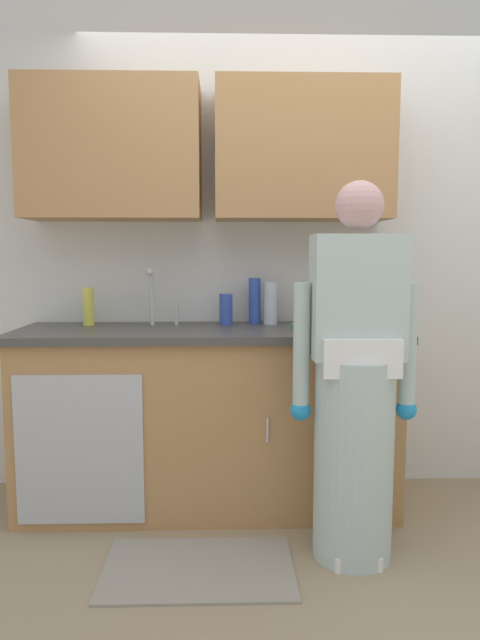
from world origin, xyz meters
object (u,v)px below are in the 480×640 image
Objects in this scene: bottle_water_short at (255,301)px; bottle_soap at (330,308)px; person_at_sink at (355,402)px; sponge at (303,327)px; bottle_dish_liquid at (270,303)px; bottle_water_tall at (88,307)px; sink at (157,331)px; cup_by_sink at (305,315)px; bottle_cleaner_spray at (226,309)px.

bottle_water_short reaches higher than bottle_soap.
sponge is (-0.16, 0.47, 0.26)m from person_at_sink.
bottle_water_tall is at bearing -179.04° from bottle_dish_liquid.
sink is 4.86× the size of cup_by_sink.
bottle_cleaner_spray is (-0.24, -0.02, -0.03)m from bottle_dish_liquid.
bottle_cleaner_spray reaches higher than cup_by_sink.
sponge is at bearing -6.13° from sink.
person_at_sink reaches higher than bottle_cleaner_spray.
bottle_cleaner_spray is at bearing 22.36° from sink.
bottle_cleaner_spray reaches higher than sponge.
person_at_sink is at bearing -62.52° from bottle_water_short.
sink reaches higher than bottle_cleaner_spray.
cup_by_sink is 0.24m from sponge.
person_at_sink reaches higher than sink.
bottle_soap reaches higher than bottle_cleaner_spray.
bottle_water_short is (0.52, 0.20, 0.14)m from sink.
bottle_dish_liquid is at bearing -21.46° from bottle_water_short.
person_at_sink is at bearing -51.91° from bottle_cleaner_spray.
bottle_soap is 0.57m from bottle_cleaner_spray.
bottle_cleaner_spray is 0.43m from cup_by_sink.
cup_by_sink is at bearing 99.42° from person_at_sink.
person_at_sink reaches higher than bottle_soap.
bottle_dish_liquid is (0.08, -0.03, -0.01)m from bottle_water_short.
person_at_sink is 0.93m from bottle_water_short.
sink is 2.17× the size of bottle_dish_liquid.
bottle_soap is (0.41, -0.04, -0.04)m from bottle_water_short.
bottle_water_short is 0.38m from sponge.
sponge is (0.39, -0.23, -0.07)m from bottle_cleaner_spray.
cup_by_sink is (0.27, -0.04, -0.07)m from bottle_water_short.
bottle_water_tall is 1.15m from sponge.
bottle_cleaner_spray is at bearing 128.09° from person_at_sink.
bottle_cleaner_spray is at bearing -0.14° from bottle_water_tall.
bottle_water_short is (-0.39, 0.75, 0.37)m from person_at_sink.
bottle_water_tall reaches higher than sponge.
bottle_cleaner_spray is at bearing -162.05° from bottle_water_short.
bottle_water_short reaches higher than bottle_cleaner_spray.
bottle_soap is (0.93, 0.16, 0.10)m from sink.
cup_by_sink is at bearing 79.36° from sponge.
bottle_water_short is at bearing 17.95° from bottle_cleaner_spray.
bottle_soap is 1.73× the size of cup_by_sink.
bottle_soap is at bearing 52.92° from sponge.
person_at_sink is 8.08× the size of bottle_water_tall.
bottle_water_tall is at bearing 151.40° from person_at_sink.
cup_by_sink is (0.79, 0.16, 0.07)m from sink.
bottle_dish_liquid is (-0.31, 0.72, 0.36)m from person_at_sink.
bottle_cleaner_spray is at bearing -178.73° from bottle_soap.
bottle_water_tall is at bearing -179.52° from bottle_soap.
sink is 2.00× the size of bottle_water_short.
bottle_water_short is at bearing 21.04° from sink.
bottle_dish_liquid reaches higher than bottle_soap.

